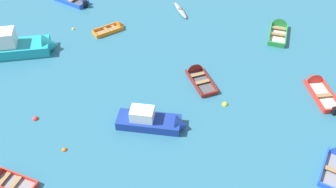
# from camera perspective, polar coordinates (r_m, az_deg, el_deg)

# --- Properties ---
(motor_launch_turquoise_outer_right) EXTENTS (7.50, 4.86, 2.82)m
(motor_launch_turquoise_outer_right) POSITION_cam_1_polar(r_m,az_deg,el_deg) (35.57, -22.44, 7.00)
(motor_launch_turquoise_outer_right) COLOR teal
(motor_launch_turquoise_outer_right) RESTS_ON ground_plane
(rowboat_red_distant_center) EXTENTS (2.95, 4.50, 1.39)m
(rowboat_red_distant_center) POSITION_cam_1_polar(r_m,az_deg,el_deg) (31.94, 22.21, 1.26)
(rowboat_red_distant_center) COLOR beige
(rowboat_red_distant_center) RESTS_ON ground_plane
(rowboat_blue_back_row_center) EXTENTS (2.00, 3.86, 1.04)m
(rowboat_blue_back_row_center) POSITION_cam_1_polar(r_m,az_deg,el_deg) (26.97, 24.67, -9.16)
(rowboat_blue_back_row_center) COLOR gray
(rowboat_blue_back_row_center) RESTS_ON ground_plane
(motor_launch_deep_blue_cluster_inner) EXTENTS (5.27, 2.10, 1.87)m
(motor_launch_deep_blue_cluster_inner) POSITION_cam_1_polar(r_m,az_deg,el_deg) (26.32, -2.21, -4.27)
(motor_launch_deep_blue_cluster_inner) COLOR navy
(motor_launch_deep_blue_cluster_inner) RESTS_ON ground_plane
(kayak_grey_far_left) EXTENTS (2.38, 3.22, 0.33)m
(kayak_grey_far_left) POSITION_cam_1_polar(r_m,az_deg,el_deg) (39.45, 1.95, 13.00)
(kayak_grey_far_left) COLOR gray
(kayak_grey_far_left) RESTS_ON ground_plane
(rowboat_green_near_right) EXTENTS (1.77, 4.41, 1.45)m
(rowboat_green_near_right) POSITION_cam_1_polar(r_m,az_deg,el_deg) (38.00, 16.95, 9.90)
(rowboat_green_near_right) COLOR beige
(rowboat_green_near_right) RESTS_ON ground_plane
(rowboat_maroon_near_left) EXTENTS (3.36, 4.02, 1.34)m
(rowboat_maroon_near_left) POSITION_cam_1_polar(r_m,az_deg,el_deg) (30.91, 4.39, 3.32)
(rowboat_maroon_near_left) COLOR #4C4C51
(rowboat_maroon_near_left) RESTS_ON ground_plane
(rowboat_red_midfield_right) EXTENTS (3.49, 1.57, 1.10)m
(rowboat_red_midfield_right) POSITION_cam_1_polar(r_m,az_deg,el_deg) (25.91, -24.55, -11.95)
(rowboat_red_midfield_right) COLOR gray
(rowboat_red_midfield_right) RESTS_ON ground_plane
(rowboat_orange_midfield_left) EXTENTS (2.99, 3.14, 1.08)m
(rowboat_orange_midfield_left) POSITION_cam_1_polar(r_m,az_deg,el_deg) (36.88, -8.20, 10.26)
(rowboat_orange_midfield_left) COLOR #99754C
(rowboat_orange_midfield_left) RESTS_ON ground_plane
(mooring_buoy_between_boats_right) EXTENTS (0.43, 0.43, 0.43)m
(mooring_buoy_between_boats_right) POSITION_cam_1_polar(r_m,az_deg,el_deg) (28.89, -20.02, -3.70)
(mooring_buoy_between_boats_right) COLOR red
(mooring_buoy_between_boats_right) RESTS_ON ground_plane
(mooring_buoy_outer_edge) EXTENTS (0.32, 0.32, 0.32)m
(mooring_buoy_outer_edge) POSITION_cam_1_polar(r_m,az_deg,el_deg) (37.75, -14.60, 9.78)
(mooring_buoy_outer_edge) COLOR yellow
(mooring_buoy_outer_edge) RESTS_ON ground_plane
(mooring_buoy_midfield) EXTENTS (0.44, 0.44, 0.44)m
(mooring_buoy_midfield) POSITION_cam_1_polar(r_m,az_deg,el_deg) (28.56, 8.88, -1.64)
(mooring_buoy_midfield) COLOR yellow
(mooring_buoy_midfield) RESTS_ON ground_plane
(mooring_buoy_central) EXTENTS (0.35, 0.35, 0.35)m
(mooring_buoy_central) POSITION_cam_1_polar(r_m,az_deg,el_deg) (26.22, -15.90, -8.43)
(mooring_buoy_central) COLOR orange
(mooring_buoy_central) RESTS_ON ground_plane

